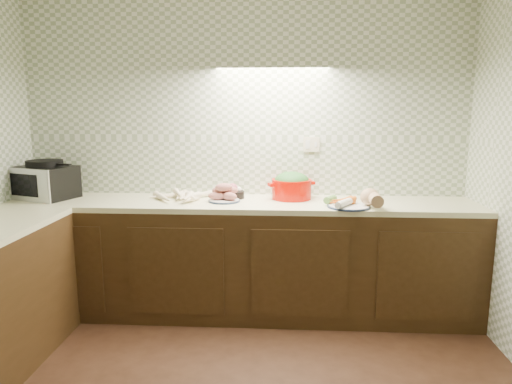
# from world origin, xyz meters

# --- Properties ---
(room) EXTENTS (3.60, 3.60, 2.60)m
(room) POSITION_xyz_m (0.00, 0.00, 1.63)
(room) COLOR black
(room) RESTS_ON ground
(counter) EXTENTS (3.60, 3.60, 0.90)m
(counter) POSITION_xyz_m (-0.68, 0.68, 0.45)
(counter) COLOR black
(counter) RESTS_ON ground
(toaster_oven) EXTENTS (0.51, 0.45, 0.30)m
(toaster_oven) POSITION_xyz_m (-1.56, 1.53, 1.04)
(toaster_oven) COLOR black
(toaster_oven) RESTS_ON counter
(parsnip_pile) EXTENTS (0.50, 0.44, 0.08)m
(parsnip_pile) POSITION_xyz_m (-0.47, 1.53, 0.93)
(parsnip_pile) COLOR beige
(parsnip_pile) RESTS_ON counter
(sweet_potato_plate) EXTENTS (0.25, 0.25, 0.14)m
(sweet_potato_plate) POSITION_xyz_m (-0.13, 1.49, 0.95)
(sweet_potato_plate) COLOR #17233F
(sweet_potato_plate) RESTS_ON counter
(onion_bowl) EXTENTS (0.16, 0.16, 0.12)m
(onion_bowl) POSITION_xyz_m (-0.06, 1.62, 0.94)
(onion_bowl) COLOR black
(onion_bowl) RESTS_ON counter
(dutch_oven) EXTENTS (0.41, 0.41, 0.22)m
(dutch_oven) POSITION_xyz_m (0.39, 1.63, 1.01)
(dutch_oven) COLOR #C30B00
(dutch_oven) RESTS_ON counter
(veg_plate) EXTENTS (0.42, 0.31, 0.14)m
(veg_plate) POSITION_xyz_m (0.87, 1.33, 0.95)
(veg_plate) COLOR #17233F
(veg_plate) RESTS_ON counter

